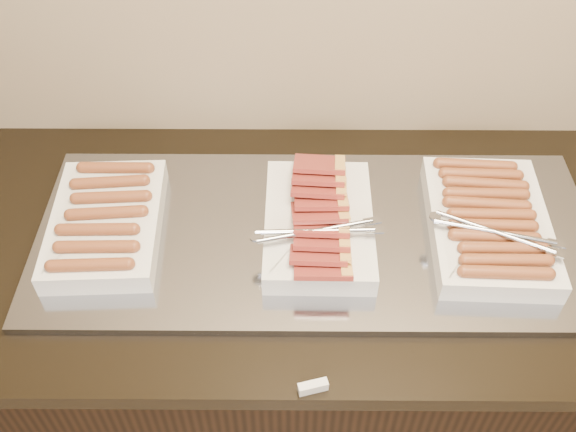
% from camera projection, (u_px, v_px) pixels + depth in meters
% --- Properties ---
extents(counter, '(2.06, 0.76, 0.90)m').
position_uv_depth(counter, '(302.00, 348.00, 1.72)').
color(counter, black).
rests_on(counter, ground).
extents(warming_tray, '(1.20, 0.50, 0.02)m').
position_uv_depth(warming_tray, '(316.00, 235.00, 1.38)').
color(warming_tray, gray).
rests_on(warming_tray, counter).
extents(dish_left, '(0.24, 0.35, 0.07)m').
position_uv_depth(dish_left, '(106.00, 222.00, 1.36)').
color(dish_left, silver).
rests_on(dish_left, warming_tray).
extents(dish_center, '(0.27, 0.36, 0.09)m').
position_uv_depth(dish_center, '(319.00, 223.00, 1.35)').
color(dish_center, silver).
rests_on(dish_center, warming_tray).
extents(dish_right, '(0.27, 0.37, 0.08)m').
position_uv_depth(dish_right, '(489.00, 223.00, 1.35)').
color(dish_right, silver).
rests_on(dish_right, warming_tray).
extents(label_holder, '(0.06, 0.03, 0.02)m').
position_uv_depth(label_holder, '(313.00, 387.00, 1.14)').
color(label_holder, silver).
rests_on(label_holder, counter).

